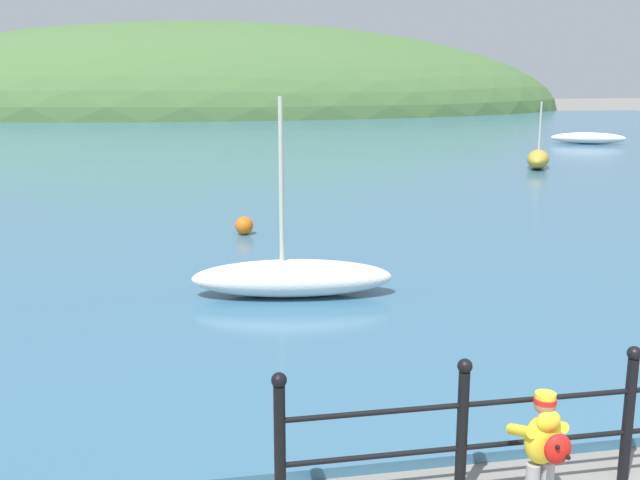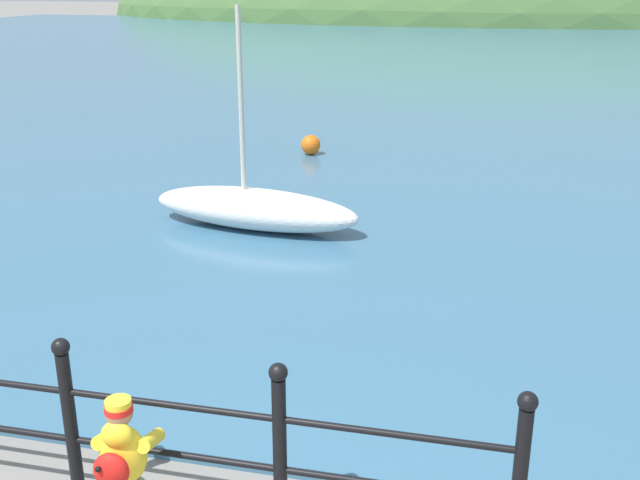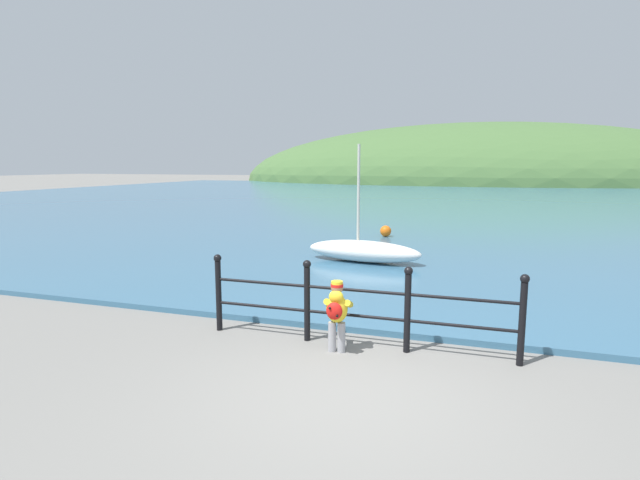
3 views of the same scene
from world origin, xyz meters
TOP-DOWN VIEW (x-y plane):
  - ground_plane at (0.00, 0.00)m, footprint 200.00×200.00m
  - water at (0.00, 32.00)m, footprint 80.00×60.00m
  - far_hillside at (0.00, 70.39)m, footprint 70.16×38.59m
  - iron_railing at (-0.31, 1.50)m, footprint 4.51×0.12m
  - child_in_coat at (-0.50, 1.19)m, footprint 0.41×0.55m
  - boat_green_fishing at (-1.55, 7.12)m, footprint 3.13×1.30m
  - mooring_buoy at (-1.86, 11.71)m, footprint 0.38×0.38m

SIDE VIEW (x-z plane):
  - ground_plane at x=0.00m, z-range 0.00..0.00m
  - far_hillside at x=0.00m, z-range -8.32..8.32m
  - water at x=0.00m, z-range 0.00..0.10m
  - mooring_buoy at x=-1.86m, z-range 0.10..0.48m
  - boat_green_fishing at x=-1.55m, z-range -1.10..1.87m
  - child_in_coat at x=-0.50m, z-range 0.10..1.11m
  - iron_railing at x=-0.31m, z-range 0.04..1.25m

